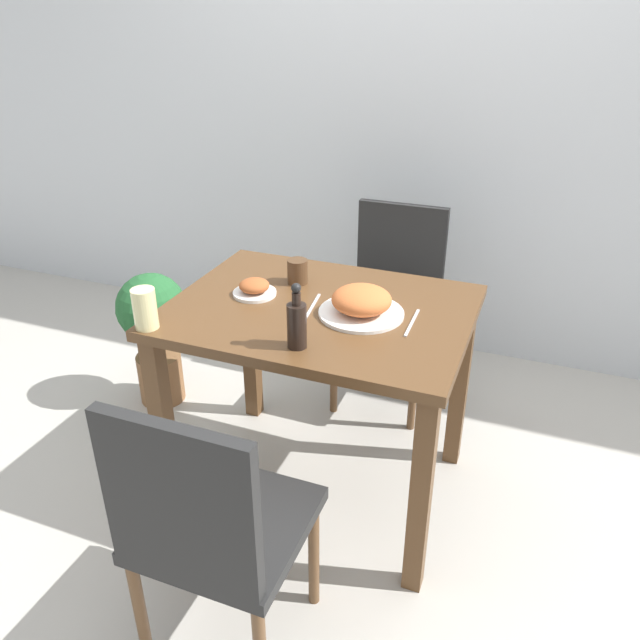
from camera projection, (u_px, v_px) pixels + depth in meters
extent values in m
plane|color=#B7B2A8|center=(320.00, 483.00, 2.43)|extent=(16.00, 16.00, 0.00)
cube|color=silver|center=(420.00, 91.00, 2.90)|extent=(8.00, 0.05, 2.60)
cube|color=brown|center=(320.00, 312.00, 2.09)|extent=(1.00, 0.76, 0.04)
cube|color=brown|center=(163.00, 430.00, 2.13)|extent=(0.06, 0.06, 0.73)
cube|color=brown|center=(420.00, 498.00, 1.84)|extent=(0.06, 0.06, 0.73)
cube|color=brown|center=(251.00, 342.00, 2.68)|extent=(0.06, 0.06, 0.73)
cube|color=brown|center=(460.00, 384.00, 2.39)|extent=(0.06, 0.06, 0.73)
cube|color=black|center=(226.00, 523.00, 1.67)|extent=(0.42, 0.42, 0.04)
cube|color=black|center=(177.00, 504.00, 1.40)|extent=(0.40, 0.04, 0.44)
cylinder|color=brown|center=(314.00, 553.00, 1.86)|extent=(0.03, 0.03, 0.41)
cylinder|color=brown|center=(209.00, 521.00, 1.98)|extent=(0.03, 0.03, 0.41)
cylinder|color=brown|center=(141.00, 613.00, 1.68)|extent=(0.03, 0.03, 0.41)
cube|color=black|center=(387.00, 317.00, 2.75)|extent=(0.42, 0.42, 0.04)
cube|color=black|center=(401.00, 252.00, 2.80)|extent=(0.40, 0.04, 0.44)
cylinder|color=brown|center=(334.00, 372.00, 2.77)|extent=(0.03, 0.03, 0.41)
cylinder|color=brown|center=(413.00, 389.00, 2.65)|extent=(0.03, 0.03, 0.41)
cylinder|color=brown|center=(359.00, 336.00, 3.06)|extent=(0.03, 0.03, 0.41)
cylinder|color=brown|center=(431.00, 349.00, 2.95)|extent=(0.03, 0.03, 0.41)
cylinder|color=white|center=(361.00, 313.00, 2.03)|extent=(0.28, 0.28, 0.01)
ellipsoid|color=#CC6633|center=(362.00, 300.00, 2.00)|extent=(0.20, 0.20, 0.08)
cylinder|color=white|center=(255.00, 293.00, 2.16)|extent=(0.15, 0.15, 0.01)
ellipsoid|color=#A35128|center=(254.00, 286.00, 2.15)|extent=(0.11, 0.11, 0.05)
cylinder|color=#4C331E|center=(297.00, 271.00, 2.24)|extent=(0.07, 0.07, 0.09)
cylinder|color=beige|center=(145.00, 309.00, 1.92)|extent=(0.07, 0.07, 0.13)
cylinder|color=black|center=(297.00, 326.00, 1.81)|extent=(0.06, 0.06, 0.14)
cylinder|color=black|center=(296.00, 299.00, 1.77)|extent=(0.03, 0.03, 0.04)
sphere|color=black|center=(296.00, 288.00, 1.75)|extent=(0.03, 0.03, 0.03)
cube|color=silver|center=(313.00, 306.00, 2.08)|extent=(0.03, 0.18, 0.00)
cube|color=silver|center=(412.00, 323.00, 1.97)|extent=(0.01, 0.19, 0.00)
cylinder|color=brown|center=(161.00, 377.00, 2.89)|extent=(0.20, 0.20, 0.23)
cylinder|color=brown|center=(157.00, 347.00, 2.82)|extent=(0.04, 0.04, 0.09)
sphere|color=#235B2D|center=(151.00, 307.00, 2.73)|extent=(0.31, 0.31, 0.31)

